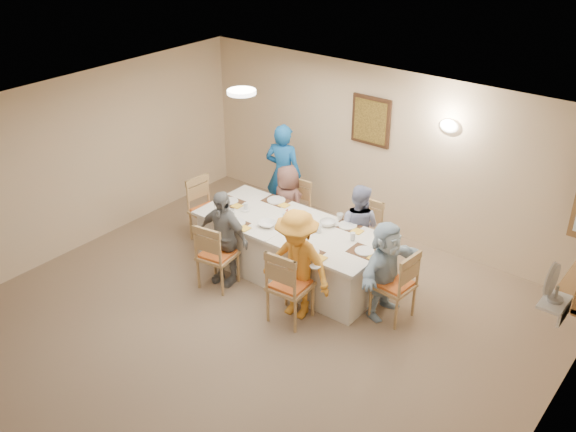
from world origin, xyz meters
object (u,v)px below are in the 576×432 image
Objects in this scene: dining_table at (292,250)px; diner_right_end at (385,269)px; chair_back_left at (293,211)px; chair_right_end at (394,284)px; chair_front_right at (291,284)px; chair_back_right at (362,234)px; chair_front_left at (217,254)px; desk_fan at (554,287)px; condiment_ketchup at (287,216)px; diner_back_left at (288,204)px; chair_left_end at (208,210)px; diner_front_left at (223,238)px; caregiver at (283,174)px; diner_front_right at (297,265)px; diner_back_right at (358,228)px.

diner_right_end reaches higher than dining_table.
chair_back_left is 2.29m from chair_right_end.
chair_front_right is 1.24m from chair_right_end.
chair_back_right is 0.98× the size of chair_front_left.
desk_fan is at bearing 77.21° from chair_right_end.
chair_back_left is at bearing 123.34° from condiment_ketchup.
diner_back_left is 0.90m from condiment_ketchup.
diner_front_left is (0.95, -0.68, 0.18)m from chair_left_end.
chair_left_end is 0.73× the size of diner_front_left.
condiment_ketchup is (-1.62, -0.00, 0.39)m from chair_right_end.
chair_right_end is at bearing 142.38° from caregiver.
chair_back_right is 1.50m from diner_front_right.
chair_right_end reaches higher than chair_back_right.
diner_back_right is at bearing -120.37° from chair_right_end.
desk_fan is at bearing 144.78° from caregiver.
diner_back_left reaches higher than condiment_ketchup.
diner_right_end is 1.51m from condiment_ketchup.
diner_right_end is at bearing 163.07° from desk_fan.
diner_front_left reaches higher than chair_back_right.
diner_front_left is (-1.20, -1.48, 0.20)m from chair_back_right.
chair_left_end is at bearing -142.50° from chair_back_left.
chair_left_end is 0.80× the size of diner_back_left.
chair_front_right is at bearing 137.21° from diner_back_left.
chair_back_left is at bearing 72.09° from diner_right_end.
chair_left_end is 1.53m from condiment_ketchup.
chair_back_left is 2.18m from diner_right_end.
diner_front_left is at bearing -98.85° from chair_front_left.
dining_table is 2.61× the size of chair_front_right.
chair_back_right is 0.98× the size of chair_right_end.
desk_fan is 4.35m from diner_back_left.
chair_back_left is 1.60m from chair_front_left.
caregiver is at bearing -17.78° from chair_left_end.
desk_fan is at bearing -9.88° from condiment_ketchup.
caregiver is at bearing -27.59° from diner_back_right.
diner_right_end is at bearing 0.00° from dining_table.
diner_back_left is at bearing 127.71° from condiment_ketchup.
dining_table is at bearing 93.69° from diner_right_end.
diner_back_left is at bearing 131.42° from dining_table.
chair_back_right is 2.29m from chair_left_end.
condiment_ketchup is at bearing 130.64° from diner_front_right.
chair_left_end is 2.97m from diner_right_end.
chair_front_left reaches higher than chair_back_right.
chair_back_right is 0.58× the size of caregiver.
desk_fan is at bearing 179.47° from chair_front_right.
diner_front_right is (1.20, 0.12, 0.24)m from chair_front_left.
chair_right_end is 4.61× the size of condiment_ketchup.
diner_right_end is at bearing -167.24° from chair_front_left.
chair_back_left is at bearing 178.76° from chair_back_right.
condiment_ketchup reaches higher than chair_right_end.
dining_table is at bearing 139.59° from diner_back_left.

